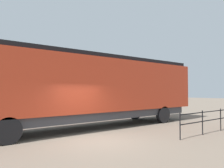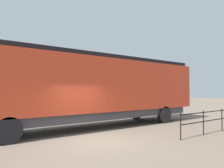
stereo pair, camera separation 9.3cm
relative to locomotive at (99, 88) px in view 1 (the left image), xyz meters
name	(u,v)px [view 1 (the left image)]	position (x,y,z in m)	size (l,w,h in m)	color
ground_plane	(97,141)	(3.03, -2.32, -2.33)	(120.00, 120.00, 0.00)	#756656
locomotive	(99,88)	(0.00, 0.00, 0.00)	(2.94, 15.25, 4.17)	red
platform_fence	(221,116)	(5.14, 4.34, -1.57)	(0.05, 7.51, 1.18)	black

